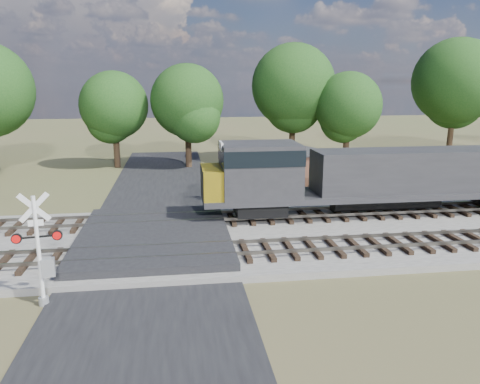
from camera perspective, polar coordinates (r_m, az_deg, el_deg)
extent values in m
plane|color=#4A532C|center=(22.30, -10.40, -6.71)|extent=(160.00, 160.00, 0.00)
cube|color=gray|center=(24.37, 13.91, -4.77)|extent=(140.00, 10.00, 0.30)
cube|color=black|center=(22.28, -10.41, -6.61)|extent=(7.00, 60.00, 0.08)
cube|color=#262628|center=(22.66, -10.39, -5.53)|extent=(7.00, 9.00, 0.62)
cube|color=black|center=(20.28, -4.97, -7.42)|extent=(44.00, 2.60, 0.18)
cube|color=#605B52|center=(21.45, 17.13, -6.34)|extent=(140.00, 0.08, 0.15)
cube|color=#605B52|center=(22.68, 15.62, -5.16)|extent=(140.00, 0.08, 0.15)
cube|color=black|center=(25.01, -5.59, -3.38)|extent=(44.00, 2.60, 0.18)
cube|color=#605B52|center=(25.83, 12.52, -2.71)|extent=(140.00, 0.08, 0.15)
cube|color=#605B52|center=(27.13, 11.47, -1.89)|extent=(140.00, 0.08, 0.15)
cylinder|color=silver|center=(17.30, -23.33, -6.73)|extent=(0.14, 0.14, 3.90)
cylinder|color=gray|center=(17.97, -22.79, -12.15)|extent=(0.35, 0.35, 0.29)
cube|color=silver|center=(16.86, -23.82, -1.73)|extent=(1.02, 0.19, 1.02)
cube|color=silver|center=(16.86, -23.82, -1.73)|extent=(1.02, 0.19, 1.02)
cube|color=silver|center=(16.99, -23.65, -3.48)|extent=(0.49, 0.10, 0.21)
cube|color=black|center=(17.13, -23.50, -5.04)|extent=(1.55, 0.29, 0.06)
cylinder|color=red|center=(17.23, -25.59, -5.15)|extent=(0.36, 0.15, 0.35)
cylinder|color=red|center=(17.06, -21.38, -4.92)|extent=(0.36, 0.15, 0.35)
cube|color=gray|center=(17.47, -22.35, -8.49)|extent=(0.48, 0.36, 0.63)
cylinder|color=silver|center=(29.28, -0.21, 2.27)|extent=(0.14, 0.14, 3.87)
cylinder|color=gray|center=(29.68, -0.20, -1.12)|extent=(0.35, 0.35, 0.29)
cube|color=silver|center=(29.02, -0.21, 5.27)|extent=(1.01, 0.15, 1.01)
cube|color=silver|center=(29.02, -0.21, 5.27)|extent=(1.01, 0.15, 1.01)
cube|color=silver|center=(29.10, -0.21, 4.23)|extent=(0.48, 0.08, 0.21)
cube|color=black|center=(29.18, -0.21, 3.30)|extent=(1.54, 0.24, 0.06)
cylinder|color=red|center=(29.34, 0.98, 3.35)|extent=(0.36, 0.14, 0.35)
cylinder|color=red|center=(29.04, -1.41, 3.24)|extent=(0.36, 0.14, 0.35)
cube|color=gray|center=(29.34, -0.66, 1.14)|extent=(0.47, 0.34, 0.63)
cube|color=#42251C|center=(35.07, 7.33, 2.80)|extent=(4.40, 4.40, 2.40)
cube|color=#2E2E31|center=(34.86, 7.39, 4.88)|extent=(4.84, 4.84, 0.17)
cylinder|color=black|center=(43.30, -14.85, 5.70)|extent=(0.56, 0.56, 4.24)
sphere|color=#153B12|center=(43.00, -15.12, 10.18)|extent=(5.94, 5.94, 5.94)
cylinder|color=black|center=(41.96, -6.32, 6.04)|extent=(0.56, 0.56, 4.55)
sphere|color=#153B12|center=(41.66, -6.45, 11.01)|extent=(6.37, 6.37, 6.37)
cylinder|color=black|center=(44.63, 6.37, 7.09)|extent=(0.56, 0.56, 5.50)
sphere|color=#153B12|center=(44.37, 6.52, 12.75)|extent=(7.70, 7.70, 7.70)
cylinder|color=black|center=(43.28, 12.81, 5.79)|extent=(0.56, 0.56, 4.22)
sphere|color=#153B12|center=(42.99, 13.05, 10.25)|extent=(5.90, 5.90, 5.90)
cylinder|color=black|center=(50.36, 24.32, 6.88)|extent=(0.56, 0.56, 5.81)
sphere|color=#153B12|center=(50.14, 24.83, 12.15)|extent=(8.13, 8.13, 8.13)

